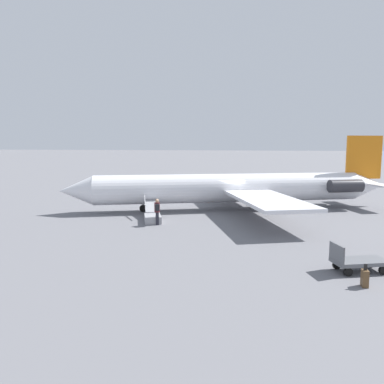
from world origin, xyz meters
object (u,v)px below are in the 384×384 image
Objects in this scene: luggage_cart at (357,261)px; boarding_stairs at (152,216)px; suitcase at (365,278)px; passenger at (157,210)px; airplane_main at (240,187)px.

boarding_stairs is at bearing -55.16° from luggage_cart.
luggage_cart is (-11.75, 7.98, 0.10)m from boarding_stairs.
boarding_stairs is 15.20m from suitcase.
passenger is at bearing -37.96° from suitcase.
passenger is 1.98× the size of suitcase.
suitcase is at bearing 89.61° from airplane_main.
boarding_stairs is 4.66× the size of suitcase.
passenger reaches higher than suitcase.
boarding_stairs is 2.35× the size of passenger.
airplane_main is 6.36× the size of boarding_stairs.
suitcase is (-6.28, 15.86, -1.47)m from airplane_main.
luggage_cart reaches higher than suitcase.
airplane_main is 8.71m from passenger.
passenger is 13.00m from luggage_cart.
airplane_main is 29.62× the size of suitcase.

